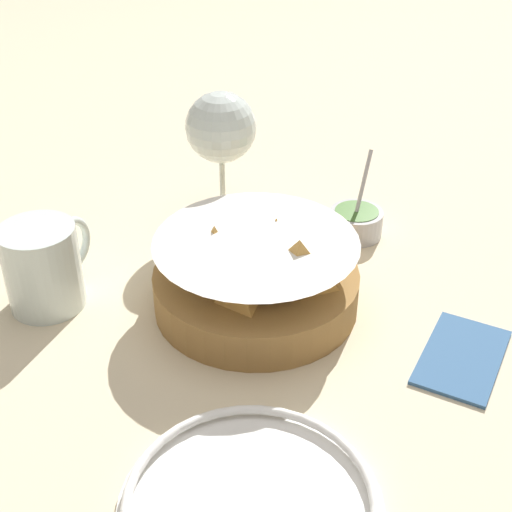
{
  "coord_description": "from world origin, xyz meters",
  "views": [
    {
      "loc": [
        -0.53,
        -0.25,
        0.46
      ],
      "look_at": [
        0.01,
        0.03,
        0.06
      ],
      "focal_mm": 50.0,
      "sensor_mm": 36.0,
      "label": 1
    }
  ],
  "objects_px": {
    "sauce_cup": "(356,221)",
    "beer_mug": "(44,269)",
    "food_basket": "(257,277)",
    "wine_glass": "(221,131)",
    "side_plate": "(251,503)"
  },
  "relations": [
    {
      "from": "wine_glass",
      "to": "sauce_cup",
      "type": "bearing_deg",
      "value": -76.94
    },
    {
      "from": "wine_glass",
      "to": "side_plate",
      "type": "relative_size",
      "value": 0.82
    },
    {
      "from": "food_basket",
      "to": "beer_mug",
      "type": "xyz_separation_m",
      "value": [
        -0.1,
        0.2,
        0.01
      ]
    },
    {
      "from": "food_basket",
      "to": "wine_glass",
      "type": "bearing_deg",
      "value": 39.89
    },
    {
      "from": "wine_glass",
      "to": "beer_mug",
      "type": "distance_m",
      "value": 0.27
    },
    {
      "from": "food_basket",
      "to": "sauce_cup",
      "type": "relative_size",
      "value": 2.13
    },
    {
      "from": "beer_mug",
      "to": "food_basket",
      "type": "bearing_deg",
      "value": -64.35
    },
    {
      "from": "sauce_cup",
      "to": "beer_mug",
      "type": "height_order",
      "value": "sauce_cup"
    },
    {
      "from": "wine_glass",
      "to": "beer_mug",
      "type": "height_order",
      "value": "wine_glass"
    },
    {
      "from": "sauce_cup",
      "to": "beer_mug",
      "type": "xyz_separation_m",
      "value": [
        -0.28,
        0.24,
        0.02
      ]
    },
    {
      "from": "sauce_cup",
      "to": "beer_mug",
      "type": "relative_size",
      "value": 0.87
    },
    {
      "from": "food_basket",
      "to": "wine_glass",
      "type": "xyz_separation_m",
      "value": [
        0.15,
        0.12,
        0.08
      ]
    },
    {
      "from": "sauce_cup",
      "to": "side_plate",
      "type": "xyz_separation_m",
      "value": [
        -0.42,
        -0.07,
        -0.01
      ]
    },
    {
      "from": "sauce_cup",
      "to": "side_plate",
      "type": "distance_m",
      "value": 0.42
    },
    {
      "from": "food_basket",
      "to": "sauce_cup",
      "type": "xyz_separation_m",
      "value": [
        0.19,
        -0.04,
        -0.02
      ]
    }
  ]
}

